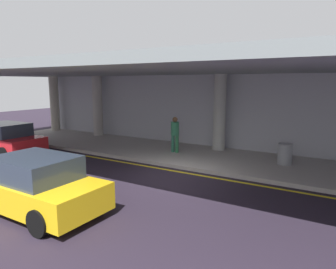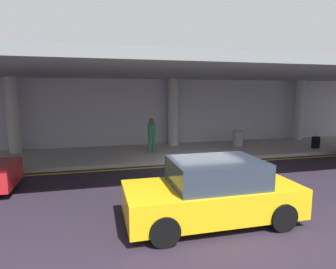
{
  "view_description": "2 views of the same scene",
  "coord_description": "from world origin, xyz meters",
  "px_view_note": "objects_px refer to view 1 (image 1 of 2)",
  "views": [
    {
      "loc": [
        5.64,
        -9.37,
        3.4
      ],
      "look_at": [
        -1.03,
        1.52,
        1.25
      ],
      "focal_mm": 33.09,
      "sensor_mm": 36.0,
      "label": 1
    },
    {
      "loc": [
        -4.12,
        -10.58,
        3.06
      ],
      "look_at": [
        -1.03,
        1.69,
        1.2
      ],
      "focal_mm": 30.59,
      "sensor_mm": 36.0,
      "label": 2
    }
  ],
  "objects_px": {
    "car_yellow_taxi": "(34,185)",
    "traveler_with_luggage": "(175,132)",
    "support_column_center": "(220,113)",
    "support_column_left_mid": "(98,106)",
    "car_red": "(5,139)",
    "support_column_far_left": "(55,104)",
    "trash_bin_steel": "(285,154)"
  },
  "relations": [
    {
      "from": "car_red",
      "to": "traveler_with_luggage",
      "type": "xyz_separation_m",
      "value": [
        7.1,
        4.0,
        0.4
      ]
    },
    {
      "from": "car_yellow_taxi",
      "to": "car_red",
      "type": "bearing_deg",
      "value": 151.14
    },
    {
      "from": "support_column_left_mid",
      "to": "support_column_center",
      "type": "distance_m",
      "value": 8.0
    },
    {
      "from": "car_yellow_taxi",
      "to": "support_column_far_left",
      "type": "bearing_deg",
      "value": 136.18
    },
    {
      "from": "trash_bin_steel",
      "to": "support_column_left_mid",
      "type": "bearing_deg",
      "value": 173.93
    },
    {
      "from": "car_red",
      "to": "support_column_left_mid",
      "type": "bearing_deg",
      "value": -100.64
    },
    {
      "from": "support_column_center",
      "to": "traveler_with_luggage",
      "type": "relative_size",
      "value": 2.17
    },
    {
      "from": "car_red",
      "to": "trash_bin_steel",
      "type": "xyz_separation_m",
      "value": [
        11.96,
        4.43,
        -0.14
      ]
    },
    {
      "from": "support_column_far_left",
      "to": "traveler_with_luggage",
      "type": "distance_m",
      "value": 10.62
    },
    {
      "from": "support_column_left_mid",
      "to": "trash_bin_steel",
      "type": "distance_m",
      "value": 11.47
    },
    {
      "from": "support_column_center",
      "to": "trash_bin_steel",
      "type": "distance_m",
      "value": 3.8
    },
    {
      "from": "support_column_far_left",
      "to": "support_column_left_mid",
      "type": "relative_size",
      "value": 1.0
    },
    {
      "from": "car_red",
      "to": "trash_bin_steel",
      "type": "bearing_deg",
      "value": -163.86
    },
    {
      "from": "support_column_center",
      "to": "support_column_far_left",
      "type": "bearing_deg",
      "value": 180.0
    },
    {
      "from": "support_column_left_mid",
      "to": "car_red",
      "type": "bearing_deg",
      "value": -96.45
    },
    {
      "from": "support_column_center",
      "to": "car_yellow_taxi",
      "type": "distance_m",
      "value": 9.32
    },
    {
      "from": "car_red",
      "to": "traveler_with_luggage",
      "type": "relative_size",
      "value": 2.44
    },
    {
      "from": "support_column_center",
      "to": "car_yellow_taxi",
      "type": "xyz_separation_m",
      "value": [
        -1.5,
        -9.11,
        -1.26
      ]
    },
    {
      "from": "support_column_left_mid",
      "to": "support_column_center",
      "type": "relative_size",
      "value": 1.0
    },
    {
      "from": "support_column_left_mid",
      "to": "traveler_with_luggage",
      "type": "xyz_separation_m",
      "value": [
        6.46,
        -1.63,
        -0.86
      ]
    },
    {
      "from": "support_column_far_left",
      "to": "trash_bin_steel",
      "type": "bearing_deg",
      "value": -4.49
    },
    {
      "from": "support_column_center",
      "to": "car_red",
      "type": "height_order",
      "value": "support_column_center"
    },
    {
      "from": "car_yellow_taxi",
      "to": "traveler_with_luggage",
      "type": "bearing_deg",
      "value": 87.4
    },
    {
      "from": "car_yellow_taxi",
      "to": "trash_bin_steel",
      "type": "relative_size",
      "value": 4.82
    },
    {
      "from": "car_yellow_taxi",
      "to": "support_column_left_mid",
      "type": "bearing_deg",
      "value": 122.62
    },
    {
      "from": "trash_bin_steel",
      "to": "traveler_with_luggage",
      "type": "bearing_deg",
      "value": -174.99
    },
    {
      "from": "support_column_far_left",
      "to": "car_yellow_taxi",
      "type": "distance_m",
      "value": 13.96
    },
    {
      "from": "car_red",
      "to": "car_yellow_taxi",
      "type": "distance_m",
      "value": 7.94
    },
    {
      "from": "car_yellow_taxi",
      "to": "trash_bin_steel",
      "type": "distance_m",
      "value": 9.27
    },
    {
      "from": "support_column_far_left",
      "to": "car_red",
      "type": "relative_size",
      "value": 0.89
    },
    {
      "from": "car_yellow_taxi",
      "to": "traveler_with_luggage",
      "type": "xyz_separation_m",
      "value": [
        -0.03,
        7.48,
        0.4
      ]
    },
    {
      "from": "traveler_with_luggage",
      "to": "support_column_center",
      "type": "bearing_deg",
      "value": -113.49
    }
  ]
}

